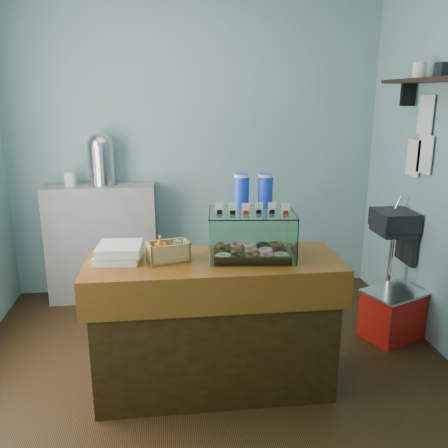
{
  "coord_description": "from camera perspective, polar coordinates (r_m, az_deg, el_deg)",
  "views": [
    {
      "loc": [
        -0.27,
        -3.04,
        1.9
      ],
      "look_at": [
        0.08,
        -0.15,
        1.1
      ],
      "focal_mm": 38.0,
      "sensor_mm": 36.0,
      "label": 1
    }
  ],
  "objects": [
    {
      "name": "coffee_urn",
      "position": [
        4.45,
        -14.59,
        7.73
      ],
      "size": [
        0.26,
        0.26,
        0.48
      ],
      "color": "silver",
      "rests_on": "back_shelf"
    },
    {
      "name": "counter",
      "position": [
        3.15,
        -1.18,
        -11.93
      ],
      "size": [
        1.6,
        0.6,
        0.9
      ],
      "color": "#3F250C",
      "rests_on": "ground"
    },
    {
      "name": "ground",
      "position": [
        3.6,
        -1.56,
        -16.58
      ],
      "size": [
        3.5,
        3.5,
        0.0
      ],
      "primitive_type": "plane",
      "color": "black",
      "rests_on": "ground"
    },
    {
      "name": "pastry_boxes",
      "position": [
        3.02,
        -12.49,
        -3.35
      ],
      "size": [
        0.3,
        0.3,
        0.11
      ],
      "rotation": [
        0.0,
        0.0,
        -0.11
      ],
      "color": "white",
      "rests_on": "counter"
    },
    {
      "name": "room_shell",
      "position": [
        3.07,
        -1.31,
        11.67
      ],
      "size": [
        3.54,
        3.04,
        2.82
      ],
      "color": "#719FA5",
      "rests_on": "ground"
    },
    {
      "name": "condiment_crate",
      "position": [
        2.96,
        -6.81,
        -3.3
      ],
      "size": [
        0.28,
        0.2,
        0.17
      ],
      "rotation": [
        0.0,
        0.0,
        0.24
      ],
      "color": "tan",
      "rests_on": "counter"
    },
    {
      "name": "display_case",
      "position": [
        3.02,
        3.36,
        -0.79
      ],
      "size": [
        0.57,
        0.45,
        0.51
      ],
      "rotation": [
        0.0,
        0.0,
        -0.1
      ],
      "color": "#32190F",
      "rests_on": "counter"
    },
    {
      "name": "red_cooler",
      "position": [
        4.1,
        19.63,
        -10.14
      ],
      "size": [
        0.55,
        0.5,
        0.4
      ],
      "rotation": [
        0.0,
        0.0,
        0.41
      ],
      "color": "red",
      "rests_on": "ground"
    },
    {
      "name": "back_shelf",
      "position": [
        4.61,
        -14.37,
        -2.22
      ],
      "size": [
        1.0,
        0.32,
        1.1
      ],
      "primitive_type": "cube",
      "color": "#939496",
      "rests_on": "ground"
    }
  ]
}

